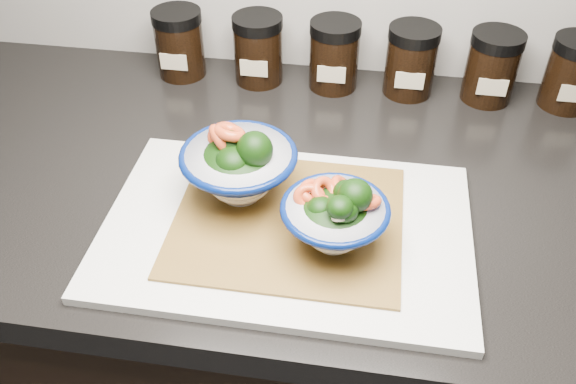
% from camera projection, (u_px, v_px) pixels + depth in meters
% --- Properties ---
extents(cabinet, '(3.43, 0.58, 0.86)m').
position_uv_depth(cabinet, '(297.00, 366.00, 1.15)').
color(cabinet, black).
rests_on(cabinet, ground).
extents(countertop, '(3.50, 0.60, 0.04)m').
position_uv_depth(countertop, '(300.00, 184.00, 0.86)').
color(countertop, black).
rests_on(countertop, cabinet).
extents(cutting_board, '(0.45, 0.30, 0.01)m').
position_uv_depth(cutting_board, '(287.00, 229.00, 0.75)').
color(cutting_board, silver).
rests_on(cutting_board, countertop).
extents(bamboo_mat, '(0.28, 0.24, 0.00)m').
position_uv_depth(bamboo_mat, '(288.00, 220.00, 0.75)').
color(bamboo_mat, olive).
rests_on(bamboo_mat, cutting_board).
extents(bowl_left, '(0.15, 0.15, 0.11)m').
position_uv_depth(bowl_left, '(239.00, 166.00, 0.76)').
color(bowl_left, white).
rests_on(bowl_left, bamboo_mat).
extents(bowl_right, '(0.13, 0.13, 0.09)m').
position_uv_depth(bowl_right, '(335.00, 217.00, 0.70)').
color(bowl_right, white).
rests_on(bowl_right, bamboo_mat).
extents(spice_jar_a, '(0.08, 0.08, 0.11)m').
position_uv_depth(spice_jar_a, '(179.00, 43.00, 1.01)').
color(spice_jar_a, black).
rests_on(spice_jar_a, countertop).
extents(spice_jar_b, '(0.08, 0.08, 0.11)m').
position_uv_depth(spice_jar_b, '(258.00, 49.00, 1.00)').
color(spice_jar_b, black).
rests_on(spice_jar_b, countertop).
extents(spice_jar_c, '(0.08, 0.08, 0.11)m').
position_uv_depth(spice_jar_c, '(334.00, 55.00, 0.98)').
color(spice_jar_c, black).
rests_on(spice_jar_c, countertop).
extents(spice_jar_d, '(0.08, 0.08, 0.11)m').
position_uv_depth(spice_jar_d, '(411.00, 61.00, 0.97)').
color(spice_jar_d, black).
rests_on(spice_jar_d, countertop).
extents(spice_jar_e, '(0.08, 0.08, 0.11)m').
position_uv_depth(spice_jar_e, '(492.00, 67.00, 0.95)').
color(spice_jar_e, black).
rests_on(spice_jar_e, countertop).
extents(spice_jar_f, '(0.08, 0.08, 0.11)m').
position_uv_depth(spice_jar_f, '(573.00, 73.00, 0.94)').
color(spice_jar_f, black).
rests_on(spice_jar_f, countertop).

